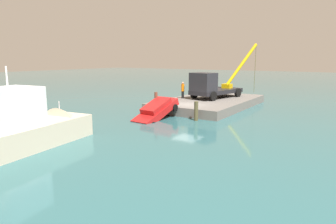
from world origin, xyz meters
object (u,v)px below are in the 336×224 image
Objects in this scene: salvaged_car at (156,111)px; moored_yacht at (37,132)px; dock_worker at (183,90)px; crane_truck at (212,86)px.

moored_yacht is at bearing -9.00° from salvaged_car.
crane_truck is at bearing 120.22° from dock_worker.
moored_yacht reaches higher than salvaged_car.
moored_yacht is at bearing 0.29° from dock_worker.
crane_truck is at bearing 173.61° from salvaged_car.
moored_yacht is (10.44, -1.65, 0.01)m from salvaged_car.
dock_worker is at bearing -167.12° from salvaged_car.
crane_truck is 4.98× the size of dock_worker.
moored_yacht is at bearing -7.78° from crane_truck.
dock_worker is at bearing -59.78° from crane_truck.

